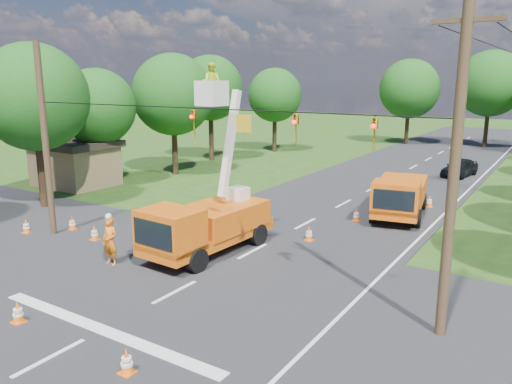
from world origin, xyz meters
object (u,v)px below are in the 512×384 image
Objects in this scene: traffic_cone_4 at (94,233)px; pole_left at (45,141)px; traffic_cone_3 at (356,215)px; pole_right_near at (455,163)px; tree_left_d at (173,95)px; tree_far_b at (491,84)px; tree_far_a at (409,89)px; second_truck at (400,195)px; tree_left_c at (97,107)px; tree_left_e at (210,88)px; traffic_cone_5 at (72,223)px; traffic_cone_0 at (18,312)px; traffic_cone_2 at (309,234)px; traffic_cone_7 at (429,201)px; traffic_cone_6 at (26,226)px; bucket_truck at (206,216)px; tree_left_b at (34,98)px; distant_car at (460,167)px; tree_left_f at (275,95)px; shed at (75,163)px; traffic_cone_1 at (127,361)px; ground_worker at (110,241)px.

traffic_cone_4 is 4.83m from pole_left.
traffic_cone_3 is 0.07× the size of pole_right_near.
tree_far_b is at bearing 59.04° from tree_left_d.
second_truck is at bearing -74.47° from tree_far_a.
tree_left_c is 0.86× the size of tree_left_e.
tree_far_a is (2.06, 42.58, 5.83)m from traffic_cone_4.
traffic_cone_3 is at bearing 123.18° from pole_right_near.
second_truck is at bearing -26.14° from tree_left_e.
traffic_cone_0 is at bearing -46.79° from traffic_cone_5.
traffic_cone_5 is 0.08× the size of pole_left.
traffic_cone_7 is (3.14, 9.31, 0.00)m from traffic_cone_2.
tree_left_e is at bearing 105.05° from traffic_cone_6.
bucket_truck is 11.24× the size of traffic_cone_4.
traffic_cone_4 is at bearing -19.14° from tree_left_b.
distant_car is at bearing 10.62° from tree_left_e.
traffic_cone_0 is 0.08× the size of tree_left_f.
tree_far_b is at bearing 14.04° from tree_far_a.
traffic_cone_6 is 19.80m from pole_right_near.
traffic_cone_6 is 31.36m from tree_left_f.
pole_right_near is (6.49, -9.93, 4.75)m from traffic_cone_3.
tree_far_a reaches higher than tree_left_e.
pole_right_near reaches higher than tree_left_d.
shed is at bearing 130.15° from traffic_cone_6.
traffic_cone_0 is 22.39m from traffic_cone_7.
distant_car is at bearing 39.07° from shed.
traffic_cone_1 is 0.08× the size of tree_left_b.
second_truck is 19.26m from traffic_cone_0.
tree_left_d reaches higher than bucket_truck.
tree_left_c is at bearing -108.69° from tree_far_a.
tree_far_b reaches higher than distant_car.
ground_worker reaches higher than traffic_cone_0.
shed is 0.58× the size of tree_left_e.
bucket_truck is 1.23× the size of second_truck.
pole_right_near is at bearing -19.80° from tree_left_c.
traffic_cone_1 is 14.19m from traffic_cone_6.
traffic_cone_3 is (6.01, 11.23, -0.64)m from ground_worker.
tree_left_e is at bearing -158.81° from distant_car.
tree_left_d is (-16.36, 9.31, 5.77)m from traffic_cone_2.
second_truck is 23.36m from tree_left_e.
tree_left_e is at bearing -130.72° from tree_far_b.
traffic_cone_3 is 14.46m from traffic_cone_5.
bucket_truck is 0.86× the size of tree_left_d.
second_truck reaches higher than traffic_cone_2.
traffic_cone_1 is at bearing -95.96° from traffic_cone_7.
tree_left_b is at bearing 136.15° from traffic_cone_6.
shed is at bearing -130.36° from distant_car.
tree_left_e is at bearing 117.89° from ground_worker.
traffic_cone_4 is 0.07× the size of pole_right_near.
tree_left_e is (1.20, 14.00, 4.87)m from shed.
traffic_cone_2 is 1.00× the size of traffic_cone_5.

